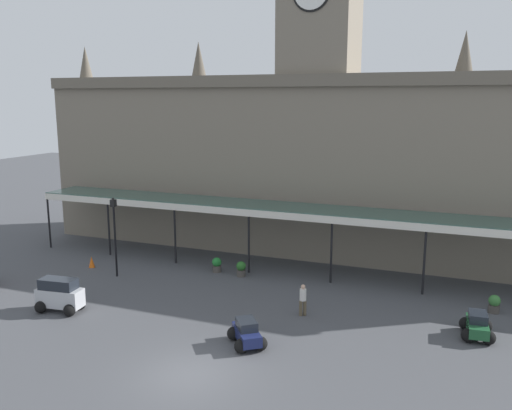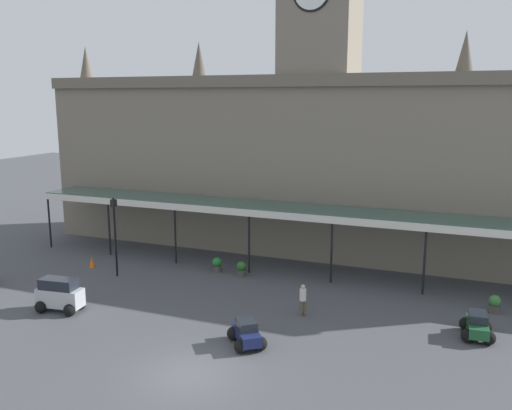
% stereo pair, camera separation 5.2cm
% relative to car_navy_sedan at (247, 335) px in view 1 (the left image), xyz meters
% --- Properties ---
extents(ground_plane, '(140.00, 140.00, 0.00)m').
position_rel_car_navy_sedan_xyz_m(ground_plane, '(-1.16, -3.29, -0.50)').
color(ground_plane, '#47484D').
extents(station_building, '(41.25, 5.75, 21.65)m').
position_rel_car_navy_sedan_xyz_m(station_building, '(-1.16, 15.97, 6.60)').
color(station_building, slate).
rests_on(station_building, ground).
extents(entrance_canopy, '(37.63, 3.26, 4.22)m').
position_rel_car_navy_sedan_xyz_m(entrance_canopy, '(-1.16, 10.90, 3.55)').
color(entrance_canopy, '#38564C').
rests_on(entrance_canopy, ground).
extents(car_navy_sedan, '(2.16, 2.25, 1.19)m').
position_rel_car_navy_sedan_xyz_m(car_navy_sedan, '(0.00, 0.00, 0.00)').
color(car_navy_sedan, '#19214C').
rests_on(car_navy_sedan, ground).
extents(car_green_sedan, '(1.63, 2.11, 1.19)m').
position_rel_car_navy_sedan_xyz_m(car_green_sedan, '(9.70, 4.73, 0.00)').
color(car_green_sedan, '#1E512D').
rests_on(car_green_sedan, ground).
extents(car_silver_van, '(2.49, 1.78, 1.77)m').
position_rel_car_navy_sedan_xyz_m(car_silver_van, '(-10.63, 0.09, 0.30)').
color(car_silver_van, '#B2B5BA').
rests_on(car_silver_van, ground).
extents(pedestrian_near_entrance, '(0.35, 0.34, 1.67)m').
position_rel_car_navy_sedan_xyz_m(pedestrian_near_entrance, '(1.39, 4.18, 0.41)').
color(pedestrian_near_entrance, brown).
rests_on(pedestrian_near_entrance, ground).
extents(victorian_lamppost, '(0.30, 0.30, 5.04)m').
position_rel_car_navy_sedan_xyz_m(victorian_lamppost, '(-11.27, 5.89, 2.62)').
color(victorian_lamppost, black).
rests_on(victorian_lamppost, ground).
extents(traffic_cone, '(0.40, 0.40, 0.73)m').
position_rel_car_navy_sedan_xyz_m(traffic_cone, '(-13.91, 6.79, -0.14)').
color(traffic_cone, orange).
rests_on(traffic_cone, ground).
extents(planter_by_canopy, '(0.60, 0.60, 0.96)m').
position_rel_car_navy_sedan_xyz_m(planter_by_canopy, '(-5.78, 8.95, -0.01)').
color(planter_by_canopy, '#47423D').
rests_on(planter_by_canopy, ground).
extents(planter_near_kerb, '(0.60, 0.60, 0.96)m').
position_rel_car_navy_sedan_xyz_m(planter_near_kerb, '(10.56, 8.20, -0.01)').
color(planter_near_kerb, '#47423D').
rests_on(planter_near_kerb, ground).
extents(planter_forecourt_centre, '(0.60, 0.60, 0.96)m').
position_rel_car_navy_sedan_xyz_m(planter_forecourt_centre, '(-4.00, 8.75, -0.01)').
color(planter_forecourt_centre, '#47423D').
rests_on(planter_forecourt_centre, ground).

